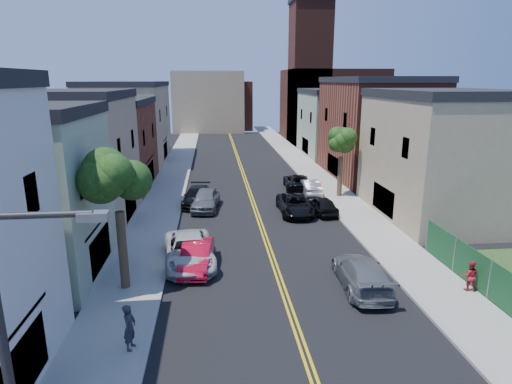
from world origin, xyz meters
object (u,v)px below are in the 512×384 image
object	(u,v)px
grey_car_left	(206,199)
grey_car_right	(362,273)
black_car_left	(197,196)
black_suv_lane	(295,205)
dark_car_right_far	(297,182)
silver_car_right	(310,187)
pedestrian_right	(470,276)
white_pickup	(189,251)
red_sedan	(197,256)
black_car_right	(322,205)
pedestrian_left	(130,327)

from	to	relation	value
grey_car_left	grey_car_right	size ratio (longest dim) A/B	0.92
black_car_left	black_suv_lane	xyz separation A→B (m)	(7.79, -3.32, -0.00)
dark_car_right_far	black_car_left	bearing A→B (deg)	29.53
silver_car_right	pedestrian_right	bearing A→B (deg)	100.12
white_pickup	black_car_left	world-z (taller)	white_pickup
white_pickup	pedestrian_right	world-z (taller)	pedestrian_right
black_car_left	dark_car_right_far	size ratio (longest dim) A/B	0.98
red_sedan	white_pickup	bearing A→B (deg)	130.55
grey_car_left	grey_car_right	bearing A→B (deg)	-53.38
grey_car_left	silver_car_right	bearing A→B (deg)	29.92
pedestrian_right	white_pickup	bearing A→B (deg)	-0.38
red_sedan	silver_car_right	size ratio (longest dim) A/B	1.08
black_car_right	pedestrian_right	xyz separation A→B (m)	(3.99, -13.51, 0.23)
black_car_left	pedestrian_left	distance (m)	20.27
red_sedan	black_car_left	xyz separation A→B (m)	(-0.40, 12.80, -0.01)
grey_car_left	grey_car_right	distance (m)	16.57
white_pickup	black_car_right	xyz separation A→B (m)	(9.95, 8.66, -0.13)
grey_car_left	red_sedan	bearing A→B (deg)	-84.18
white_pickup	pedestrian_left	xyz separation A→B (m)	(-1.87, -8.01, 0.26)
dark_car_right_far	white_pickup	bearing A→B (deg)	64.77
silver_car_right	pedestrian_left	bearing A→B (deg)	61.36
black_car_right	dark_car_right_far	bearing A→B (deg)	-92.98
silver_car_right	pedestrian_left	size ratio (longest dim) A/B	2.27
dark_car_right_far	black_suv_lane	bearing A→B (deg)	82.28
grey_car_right	black_suv_lane	distance (m)	12.64
black_suv_lane	pedestrian_right	world-z (taller)	pedestrian_right
dark_car_right_far	pedestrian_right	size ratio (longest dim) A/B	3.37
grey_car_left	dark_car_right_far	bearing A→B (deg)	41.33
white_pickup	grey_car_left	world-z (taller)	grey_car_left
black_car_left	black_car_right	world-z (taller)	black_car_left
silver_car_right	black_suv_lane	distance (m)	6.32
dark_car_right_far	pedestrian_left	size ratio (longest dim) A/B	2.80
red_sedan	grey_car_left	size ratio (longest dim) A/B	0.92
grey_car_left	pedestrian_right	bearing A→B (deg)	-42.27
red_sedan	black_car_right	world-z (taller)	red_sedan
pedestrian_left	pedestrian_right	distance (m)	16.11
silver_car_right	black_car_right	bearing A→B (deg)	85.98
grey_car_left	dark_car_right_far	distance (m)	10.49
grey_car_left	black_car_left	bearing A→B (deg)	125.71
white_pickup	grey_car_left	bearing A→B (deg)	79.91
grey_car_right	dark_car_right_far	size ratio (longest dim) A/B	1.04
grey_car_right	dark_car_right_far	bearing A→B (deg)	-88.50
black_car_left	dark_car_right_far	world-z (taller)	black_car_left
white_pickup	pedestrian_right	size ratio (longest dim) A/B	3.82
black_car_right	white_pickup	bearing A→B (deg)	35.04
black_car_right	black_suv_lane	size ratio (longest dim) A/B	0.76
white_pickup	grey_car_left	xyz separation A→B (m)	(0.80, 10.74, 0.02)
white_pickup	black_car_left	bearing A→B (deg)	83.99
pedestrian_left	grey_car_right	bearing A→B (deg)	-56.74
grey_car_left	black_car_left	size ratio (longest dim) A/B	0.97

